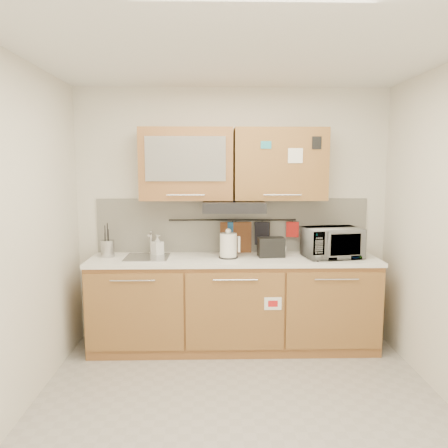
{
  "coord_description": "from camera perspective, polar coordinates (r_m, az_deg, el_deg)",
  "views": [
    {
      "loc": [
        -0.19,
        -3.01,
        1.81
      ],
      "look_at": [
        -0.1,
        1.05,
        1.27
      ],
      "focal_mm": 35.0,
      "sensor_mm": 36.0,
      "label": 1
    }
  ],
  "objects": [
    {
      "name": "wall_back",
      "position": [
        4.55,
        1.11,
        1.1
      ],
      "size": [
        3.2,
        0.0,
        3.2
      ],
      "primitive_type": "plane",
      "rotation": [
        1.57,
        0.0,
        0.0
      ],
      "color": "silver",
      "rests_on": "ground"
    },
    {
      "name": "ceiling",
      "position": [
        3.12,
        2.45,
        22.2
      ],
      "size": [
        3.2,
        3.2,
        0.0
      ],
      "primitive_type": "plane",
      "rotation": [
        3.14,
        0.0,
        0.0
      ],
      "color": "white",
      "rests_on": "wall_back"
    },
    {
      "name": "range_hood",
      "position": [
        4.28,
        1.25,
        2.32
      ],
      "size": [
        0.6,
        0.46,
        0.1
      ],
      "primitive_type": "cube",
      "color": "black",
      "rests_on": "upper_cabinets"
    },
    {
      "name": "wall_left",
      "position": [
        3.36,
        -26.05,
        -1.96
      ],
      "size": [
        0.0,
        3.0,
        3.0
      ],
      "primitive_type": "plane",
      "rotation": [
        1.57,
        0.0,
        1.57
      ],
      "color": "silver",
      "rests_on": "ground"
    },
    {
      "name": "floor",
      "position": [
        3.52,
        2.19,
        -23.4
      ],
      "size": [
        3.2,
        3.2,
        0.0
      ],
      "primitive_type": "plane",
      "color": "#9E9993",
      "rests_on": "ground"
    },
    {
      "name": "backsplash",
      "position": [
        4.55,
        1.11,
        -0.16
      ],
      "size": [
        2.8,
        0.02,
        0.56
      ],
      "primitive_type": "cube",
      "color": "silver",
      "rests_on": "countertop"
    },
    {
      "name": "microwave",
      "position": [
        4.41,
        13.94,
        -2.37
      ],
      "size": [
        0.59,
        0.45,
        0.29
      ],
      "primitive_type": "imported",
      "rotation": [
        0.0,
        0.0,
        0.18
      ],
      "color": "#999999",
      "rests_on": "countertop"
    },
    {
      "name": "dark_pouch",
      "position": [
        4.53,
        5.01,
        -1.23
      ],
      "size": [
        0.16,
        0.08,
        0.24
      ],
      "primitive_type": "cube",
      "rotation": [
        0.0,
        0.0,
        -0.26
      ],
      "color": "black",
      "rests_on": "utensil_rail"
    },
    {
      "name": "soap_bottle",
      "position": [
        4.44,
        -8.68,
        -2.73
      ],
      "size": [
        0.13,
        0.13,
        0.21
      ],
      "primitive_type": "imported",
      "rotation": [
        0.0,
        0.0,
        0.74
      ],
      "color": "#999999",
      "rests_on": "countertop"
    },
    {
      "name": "pot_holder",
      "position": [
        4.57,
        8.93,
        -0.71
      ],
      "size": [
        0.13,
        0.05,
        0.16
      ],
      "primitive_type": "cube",
      "rotation": [
        0.0,
        0.0,
        -0.23
      ],
      "color": "#AE1A17",
      "rests_on": "utensil_rail"
    },
    {
      "name": "cutting_board",
      "position": [
        4.52,
        1.55,
        -2.26
      ],
      "size": [
        0.32,
        0.04,
        0.4
      ],
      "primitive_type": "cube",
      "rotation": [
        0.0,
        0.0,
        0.06
      ],
      "color": "brown",
      "rests_on": "utensil_rail"
    },
    {
      "name": "kettle",
      "position": [
        4.27,
        0.58,
        -2.9
      ],
      "size": [
        0.21,
        0.19,
        0.29
      ],
      "rotation": [
        0.0,
        0.0,
        0.17
      ],
      "color": "white",
      "rests_on": "countertop"
    },
    {
      "name": "sink",
      "position": [
        4.36,
        -9.98,
        -4.28
      ],
      "size": [
        0.42,
        0.4,
        0.26
      ],
      "color": "silver",
      "rests_on": "countertop"
    },
    {
      "name": "oven_mitt",
      "position": [
        4.5,
        1.15,
        -0.92
      ],
      "size": [
        0.11,
        0.04,
        0.19
      ],
      "primitive_type": "cube",
      "rotation": [
        0.0,
        0.0,
        0.12
      ],
      "color": "#1F5592",
      "rests_on": "utensil_rail"
    },
    {
      "name": "upper_cabinets",
      "position": [
        4.34,
        1.16,
        7.82
      ],
      "size": [
        1.82,
        0.37,
        0.7
      ],
      "color": "#945C34",
      "rests_on": "wall_back"
    },
    {
      "name": "toaster",
      "position": [
        4.34,
        6.17,
        -2.99
      ],
      "size": [
        0.27,
        0.17,
        0.19
      ],
      "rotation": [
        0.0,
        0.0,
        0.08
      ],
      "color": "black",
      "rests_on": "countertop"
    },
    {
      "name": "utensil_rail",
      "position": [
        4.5,
        1.13,
        0.53
      ],
      "size": [
        1.3,
        0.02,
        0.02
      ],
      "primitive_type": "cylinder",
      "rotation": [
        0.0,
        1.57,
        0.0
      ],
      "color": "black",
      "rests_on": "backsplash"
    },
    {
      "name": "countertop",
      "position": [
        4.3,
        1.27,
        -4.66
      ],
      "size": [
        2.82,
        0.62,
        0.04
      ],
      "primitive_type": "cube",
      "color": "white",
      "rests_on": "base_cabinet"
    },
    {
      "name": "utensil_crock",
      "position": [
        4.47,
        -14.96,
        -3.08
      ],
      "size": [
        0.17,
        0.17,
        0.33
      ],
      "rotation": [
        0.0,
        0.0,
        0.37
      ],
      "color": "#ACACB1",
      "rests_on": "countertop"
    },
    {
      "name": "base_cabinet",
      "position": [
        4.44,
        1.25,
        -10.91
      ],
      "size": [
        2.8,
        0.64,
        0.88
      ],
      "color": "#945C34",
      "rests_on": "floor"
    }
  ]
}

